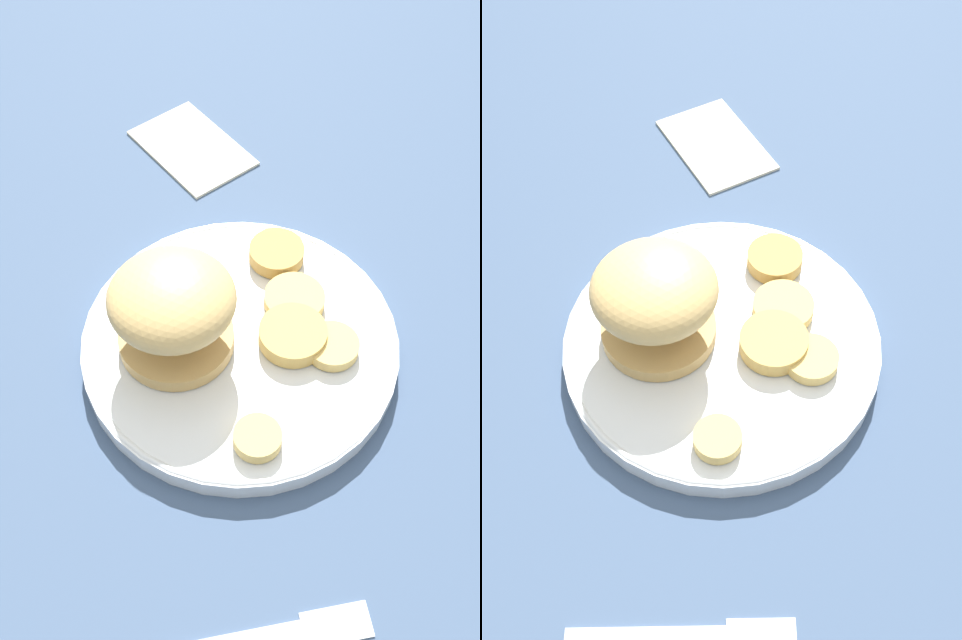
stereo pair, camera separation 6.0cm
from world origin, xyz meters
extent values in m
plane|color=#3D5170|center=(0.00, 0.00, 0.00)|extent=(4.00, 4.00, 0.00)
cylinder|color=white|center=(0.00, 0.00, 0.01)|extent=(0.26, 0.26, 0.02)
torus|color=white|center=(0.00, 0.00, 0.02)|extent=(0.26, 0.26, 0.01)
cylinder|color=tan|center=(0.03, 0.04, 0.03)|extent=(0.09, 0.09, 0.01)
ellipsoid|color=#4C281E|center=(0.04, 0.03, 0.05)|extent=(0.06, 0.06, 0.02)
ellipsoid|color=#4C281E|center=(0.02, 0.03, 0.05)|extent=(0.02, 0.03, 0.01)
ellipsoid|color=#563323|center=(0.08, 0.04, 0.04)|extent=(0.04, 0.04, 0.02)
ellipsoid|color=brown|center=(0.05, 0.03, 0.05)|extent=(0.05, 0.05, 0.02)
ellipsoid|color=#DBB26B|center=(0.03, 0.04, 0.08)|extent=(0.10, 0.10, 0.05)
cylinder|color=#DBB766|center=(-0.01, -0.06, 0.03)|extent=(0.05, 0.05, 0.01)
cylinder|color=#DBB766|center=(-0.06, -0.05, 0.03)|extent=(0.04, 0.04, 0.01)
cylinder|color=tan|center=(-0.03, -0.03, 0.03)|extent=(0.06, 0.06, 0.01)
cylinder|color=tan|center=(0.04, -0.08, 0.03)|extent=(0.05, 0.05, 0.01)
cylinder|color=#DBB766|center=(-0.08, 0.06, 0.03)|extent=(0.04, 0.04, 0.01)
cube|color=silver|center=(-0.16, 0.17, 0.00)|extent=(0.07, 0.10, 0.00)
cube|color=silver|center=(-0.20, 0.11, 0.00)|extent=(0.05, 0.05, 0.00)
cube|color=beige|center=(0.22, -0.14, 0.00)|extent=(0.13, 0.09, 0.01)
camera|label=1|loc=(-0.25, 0.24, 0.53)|focal=42.00mm
camera|label=2|loc=(-0.29, 0.20, 0.53)|focal=42.00mm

